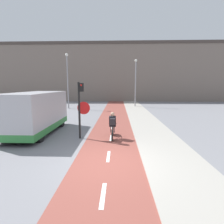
{
  "coord_description": "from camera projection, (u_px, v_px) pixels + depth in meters",
  "views": [
    {
      "loc": [
        0.38,
        -6.14,
        2.84
      ],
      "look_at": [
        0.0,
        4.55,
        1.2
      ],
      "focal_mm": 28.0,
      "sensor_mm": 36.0,
      "label": 1
    }
  ],
  "objects": [
    {
      "name": "van",
      "position": [
        37.0,
        113.0,
        10.36
      ],
      "size": [
        2.09,
        5.19,
        2.43
      ],
      "color": "#B7B7BC",
      "rests_on": "ground_plane"
    },
    {
      "name": "cyclist_near",
      "position": [
        113.0,
        126.0,
        9.36
      ],
      "size": [
        0.46,
        1.64,
        1.43
      ],
      "color": "black",
      "rests_on": "ground_plane"
    },
    {
      "name": "street_lamp_far",
      "position": [
        67.0,
        75.0,
        20.98
      ],
      "size": [
        0.36,
        0.36,
        6.58
      ],
      "color": "gray",
      "rests_on": "ground_plane"
    },
    {
      "name": "sidewalk_strip",
      "position": [
        175.0,
        163.0,
        6.42
      ],
      "size": [
        2.4,
        60.0,
        0.05
      ],
      "color": "#A8A399",
      "rests_on": "ground_plane"
    },
    {
      "name": "traffic_light_pole",
      "position": [
        81.0,
        104.0,
        9.18
      ],
      "size": [
        0.67,
        0.25,
        3.01
      ],
      "color": "black",
      "rests_on": "ground_plane"
    },
    {
      "name": "building_row_background",
      "position": [
        116.0,
        73.0,
        32.57
      ],
      "size": [
        60.0,
        5.2,
        10.26
      ],
      "color": "slate",
      "rests_on": "ground_plane"
    },
    {
      "name": "bike_lane",
      "position": [
        108.0,
        162.0,
        6.51
      ],
      "size": [
        2.58,
        60.0,
        0.02
      ],
      "color": "brown",
      "rests_on": "ground_plane"
    },
    {
      "name": "ground_plane",
      "position": [
        108.0,
        162.0,
        6.51
      ],
      "size": [
        120.0,
        120.0,
        0.0
      ],
      "primitive_type": "plane",
      "color": "gray"
    },
    {
      "name": "street_lamp_sidewalk",
      "position": [
        136.0,
        78.0,
        22.86
      ],
      "size": [
        0.36,
        0.36,
        6.17
      ],
      "color": "gray",
      "rests_on": "ground_plane"
    }
  ]
}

